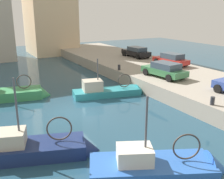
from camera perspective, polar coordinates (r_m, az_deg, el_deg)
name	(u,v)px	position (r m, az deg, el deg)	size (l,w,h in m)	color
water_surface	(74,112)	(19.66, -8.21, -4.85)	(80.00, 80.00, 0.00)	navy
quay_wall	(191,84)	(25.60, 16.50, 1.14)	(9.00, 56.00, 1.20)	#9E9384
fishing_boat_green	(8,98)	(23.89, -21.25, -1.67)	(7.17, 3.30, 4.83)	#388951
fishing_boat_teal	(110,94)	(23.23, -0.44, -0.87)	(6.73, 2.96, 4.05)	teal
fishing_boat_navy	(36,154)	(14.50, -15.86, -13.10)	(6.67, 3.70, 4.99)	navy
fishing_boat_blue	(161,170)	(12.96, 10.46, -16.60)	(6.61, 4.47, 4.64)	#2D60B7
parked_car_black	(136,52)	(35.29, 5.18, 8.03)	(2.13, 4.35, 1.33)	black
parked_car_green	(165,70)	(24.92, 11.18, 4.20)	(2.42, 4.49, 1.37)	#387547
parked_car_red	(171,59)	(30.52, 12.53, 6.36)	(2.25, 4.25, 1.36)	red
mooring_bollard_mid	(212,101)	(18.54, 20.66, -2.28)	(0.28, 0.28, 0.55)	#2D2D33
mooring_bollard_north	(119,67)	(27.50, 1.54, 4.75)	(0.28, 0.28, 0.55)	#2D2D33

